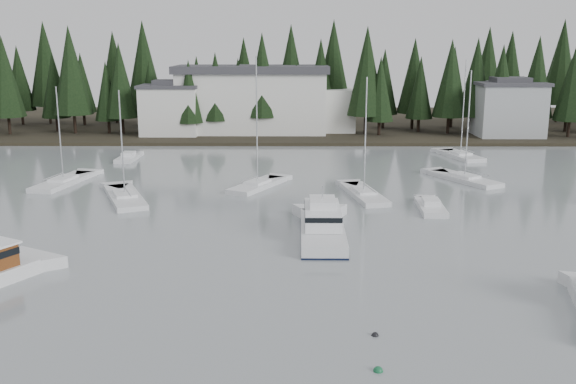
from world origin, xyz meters
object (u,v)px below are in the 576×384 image
house_east_a (508,108)px  harbor_inn (265,100)px  sailboat_10 (364,196)px  cabin_cruiser_center (322,228)px  sailboat_8 (125,199)px  sailboat_2 (464,180)px  runabout_1 (431,208)px  runabout_3 (129,159)px  sailboat_6 (460,157)px  sailboat_7 (258,187)px  house_west (170,109)px  sailboat_0 (64,183)px

house_east_a → harbor_inn: harbor_inn is taller
harbor_inn → sailboat_10: size_ratio=2.39×
house_east_a → harbor_inn: bearing=173.6°
harbor_inn → cabin_cruiser_center: harbor_inn is taller
sailboat_8 → sailboat_2: bearing=-98.4°
harbor_inn → runabout_1: bearing=-70.7°
runabout_3 → harbor_inn: bearing=-33.7°
runabout_1 → runabout_3: (-34.30, 25.80, 0.00)m
sailboat_2 → sailboat_6: 15.43m
sailboat_7 → harbor_inn: bearing=28.5°
cabin_cruiser_center → runabout_1: size_ratio=1.69×
house_east_a → sailboat_2: 36.15m
sailboat_2 → runabout_1: bearing=125.1°
sailboat_7 → sailboat_8: bearing=140.5°
house_east_a → runabout_3: 59.36m
house_west → sailboat_7: 40.48m
cabin_cruiser_center → sailboat_8: size_ratio=0.98×
runabout_3 → sailboat_8: bearing=-165.1°
sailboat_8 → sailboat_10: (23.60, 1.48, 0.02)m
runabout_3 → cabin_cruiser_center: bearing=-143.3°
cabin_cruiser_center → house_west: bearing=22.5°
house_west → house_east_a: house_east_a is taller
sailboat_2 → sailboat_8: size_ratio=1.13×
sailboat_8 → sailboat_0: bearing=27.7°
sailboat_8 → sailboat_10: bearing=-108.9°
harbor_inn → sailboat_7: (0.89, -40.27, -5.69)m
sailboat_6 → sailboat_10: size_ratio=1.09×
harbor_inn → runabout_1: size_ratio=4.53×
sailboat_0 → runabout_1: bearing=-95.6°
house_west → sailboat_6: 46.29m
sailboat_10 → sailboat_2: bearing=-69.1°
runabout_1 → runabout_3: 42.92m
sailboat_10 → cabin_cruiser_center: bearing=150.0°
sailboat_6 → sailboat_10: bearing=130.6°
sailboat_6 → runabout_3: sailboat_6 is taller
cabin_cruiser_center → sailboat_8: bearing=57.3°
house_west → runabout_1: bearing=-54.9°
harbor_inn → runabout_3: bearing=-125.6°
sailboat_0 → sailboat_2: (44.15, 1.83, 0.02)m
cabin_cruiser_center → runabout_3: cabin_cruiser_center is taller
runabout_1 → cabin_cruiser_center: bearing=132.2°
cabin_cruiser_center → sailboat_7: bearing=19.4°
sailboat_8 → sailboat_10: sailboat_10 is taller
sailboat_10 → sailboat_6: bearing=-45.3°
sailboat_7 → runabout_3: (-17.84, 16.56, 0.04)m
harbor_inn → runabout_1: (17.35, -49.51, -5.64)m
sailboat_6 → sailboat_8: bearing=106.6°
house_east_a → harbor_inn: (-38.96, 4.34, 0.87)m
sailboat_6 → sailboat_7: 32.16m
sailboat_10 → runabout_3: 35.30m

